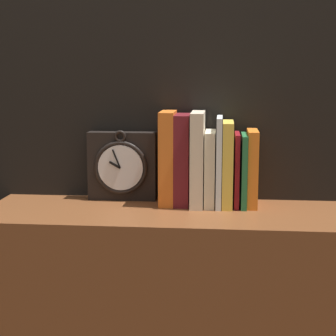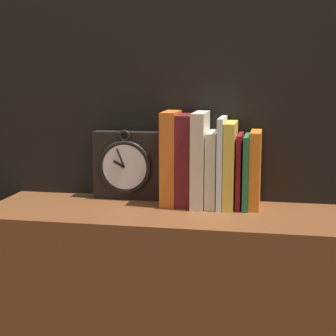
{
  "view_description": "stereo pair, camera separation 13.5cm",
  "coord_description": "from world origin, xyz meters",
  "px_view_note": "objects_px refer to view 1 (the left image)",
  "views": [
    {
      "loc": [
        0.14,
        -1.43,
        1.18
      ],
      "look_at": [
        0.0,
        0.0,
        0.93
      ],
      "focal_mm": 60.0,
      "sensor_mm": 36.0,
      "label": 1
    },
    {
      "loc": [
        0.27,
        -1.41,
        1.18
      ],
      "look_at": [
        0.0,
        0.0,
        0.93
      ],
      "focal_mm": 60.0,
      "sensor_mm": 36.0,
      "label": 2
    }
  ],
  "objects_px": {
    "book_slot1_maroon": "(182,160)",
    "book_slot4_white": "(219,162)",
    "book_slot2_cream": "(198,159)",
    "book_slot3_cream": "(210,168)",
    "book_slot8_orange": "(252,168)",
    "book_slot5_yellow": "(228,164)",
    "book_slot7_green": "(244,170)",
    "clock": "(122,166)",
    "book_slot0_orange": "(168,158)",
    "book_slot6_maroon": "(237,169)"
  },
  "relations": [
    {
      "from": "book_slot1_maroon",
      "to": "book_slot4_white",
      "type": "bearing_deg",
      "value": -4.44
    },
    {
      "from": "book_slot2_cream",
      "to": "book_slot4_white",
      "type": "bearing_deg",
      "value": 1.82
    },
    {
      "from": "book_slot3_cream",
      "to": "book_slot8_orange",
      "type": "bearing_deg",
      "value": 2.24
    },
    {
      "from": "book_slot5_yellow",
      "to": "book_slot7_green",
      "type": "bearing_deg",
      "value": 3.0
    },
    {
      "from": "clock",
      "to": "book_slot0_orange",
      "type": "distance_m",
      "value": 0.14
    },
    {
      "from": "book_slot2_cream",
      "to": "book_slot8_orange",
      "type": "height_order",
      "value": "book_slot2_cream"
    },
    {
      "from": "book_slot0_orange",
      "to": "book_slot7_green",
      "type": "bearing_deg",
      "value": -1.19
    },
    {
      "from": "clock",
      "to": "book_slot3_cream",
      "type": "height_order",
      "value": "book_slot3_cream"
    },
    {
      "from": "book_slot1_maroon",
      "to": "book_slot4_white",
      "type": "relative_size",
      "value": 1.02
    },
    {
      "from": "book_slot5_yellow",
      "to": "book_slot0_orange",
      "type": "bearing_deg",
      "value": 177.68
    },
    {
      "from": "book_slot7_green",
      "to": "book_slot8_orange",
      "type": "bearing_deg",
      "value": 10.87
    },
    {
      "from": "book_slot4_white",
      "to": "book_slot6_maroon",
      "type": "bearing_deg",
      "value": 7.36
    },
    {
      "from": "book_slot5_yellow",
      "to": "book_slot7_green",
      "type": "distance_m",
      "value": 0.05
    },
    {
      "from": "book_slot1_maroon",
      "to": "book_slot5_yellow",
      "type": "distance_m",
      "value": 0.12
    },
    {
      "from": "book_slot5_yellow",
      "to": "book_slot6_maroon",
      "type": "bearing_deg",
      "value": 12.87
    },
    {
      "from": "book_slot3_cream",
      "to": "book_slot1_maroon",
      "type": "bearing_deg",
      "value": 176.1
    },
    {
      "from": "book_slot4_white",
      "to": "book_slot7_green",
      "type": "relative_size",
      "value": 1.24
    },
    {
      "from": "clock",
      "to": "book_slot7_green",
      "type": "bearing_deg",
      "value": -6.46
    },
    {
      "from": "book_slot1_maroon",
      "to": "book_slot4_white",
      "type": "xyz_separation_m",
      "value": [
        0.1,
        -0.01,
        -0.0
      ]
    },
    {
      "from": "book_slot4_white",
      "to": "book_slot0_orange",
      "type": "bearing_deg",
      "value": 177.09
    },
    {
      "from": "book_slot4_white",
      "to": "book_slot6_maroon",
      "type": "xyz_separation_m",
      "value": [
        0.05,
        0.01,
        -0.02
      ]
    },
    {
      "from": "clock",
      "to": "book_slot3_cream",
      "type": "xyz_separation_m",
      "value": [
        0.25,
        -0.04,
        0.0
      ]
    },
    {
      "from": "book_slot0_orange",
      "to": "book_slot6_maroon",
      "type": "relative_size",
      "value": 1.29
    },
    {
      "from": "book_slot0_orange",
      "to": "book_slot7_green",
      "type": "relative_size",
      "value": 1.31
    },
    {
      "from": "book_slot6_maroon",
      "to": "book_slot8_orange",
      "type": "xyz_separation_m",
      "value": [
        0.04,
        0.0,
        0.0
      ]
    },
    {
      "from": "book_slot1_maroon",
      "to": "book_slot2_cream",
      "type": "xyz_separation_m",
      "value": [
        0.04,
        -0.01,
        0.0
      ]
    },
    {
      "from": "book_slot6_maroon",
      "to": "book_slot7_green",
      "type": "bearing_deg",
      "value": -10.13
    },
    {
      "from": "book_slot1_maroon",
      "to": "clock",
      "type": "bearing_deg",
      "value": 169.04
    },
    {
      "from": "book_slot0_orange",
      "to": "book_slot3_cream",
      "type": "distance_m",
      "value": 0.12
    },
    {
      "from": "clock",
      "to": "book_slot3_cream",
      "type": "distance_m",
      "value": 0.25
    },
    {
      "from": "book_slot5_yellow",
      "to": "book_slot6_maroon",
      "type": "height_order",
      "value": "book_slot5_yellow"
    },
    {
      "from": "book_slot4_white",
      "to": "book_slot5_yellow",
      "type": "bearing_deg",
      "value": 1.23
    },
    {
      "from": "book_slot6_maroon",
      "to": "book_slot8_orange",
      "type": "height_order",
      "value": "book_slot8_orange"
    },
    {
      "from": "book_slot1_maroon",
      "to": "book_slot3_cream",
      "type": "relative_size",
      "value": 1.22
    },
    {
      "from": "book_slot1_maroon",
      "to": "book_slot6_maroon",
      "type": "relative_size",
      "value": 1.25
    },
    {
      "from": "book_slot6_maroon",
      "to": "book_slot7_green",
      "type": "relative_size",
      "value": 1.01
    },
    {
      "from": "book_slot0_orange",
      "to": "book_slot5_yellow",
      "type": "distance_m",
      "value": 0.16
    },
    {
      "from": "book_slot0_orange",
      "to": "book_slot8_orange",
      "type": "height_order",
      "value": "book_slot0_orange"
    },
    {
      "from": "book_slot3_cream",
      "to": "book_slot7_green",
      "type": "relative_size",
      "value": 1.04
    },
    {
      "from": "book_slot0_orange",
      "to": "book_slot2_cream",
      "type": "height_order",
      "value": "same"
    },
    {
      "from": "book_slot7_green",
      "to": "book_slot4_white",
      "type": "bearing_deg",
      "value": -177.61
    },
    {
      "from": "book_slot2_cream",
      "to": "book_slot0_orange",
      "type": "bearing_deg",
      "value": 173.75
    },
    {
      "from": "book_slot2_cream",
      "to": "book_slot7_green",
      "type": "height_order",
      "value": "book_slot2_cream"
    },
    {
      "from": "book_slot5_yellow",
      "to": "book_slot1_maroon",
      "type": "bearing_deg",
      "value": 176.62
    },
    {
      "from": "book_slot1_maroon",
      "to": "book_slot6_maroon",
      "type": "distance_m",
      "value": 0.15
    },
    {
      "from": "book_slot5_yellow",
      "to": "book_slot6_maroon",
      "type": "relative_size",
      "value": 1.16
    },
    {
      "from": "book_slot7_green",
      "to": "book_slot6_maroon",
      "type": "bearing_deg",
      "value": 169.87
    },
    {
      "from": "book_slot3_cream",
      "to": "book_slot4_white",
      "type": "distance_m",
      "value": 0.03
    },
    {
      "from": "book_slot2_cream",
      "to": "book_slot7_green",
      "type": "relative_size",
      "value": 1.3
    },
    {
      "from": "book_slot1_maroon",
      "to": "book_slot0_orange",
      "type": "bearing_deg",
      "value": -179.07
    }
  ]
}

